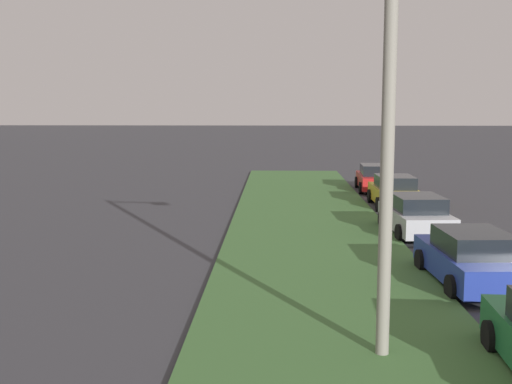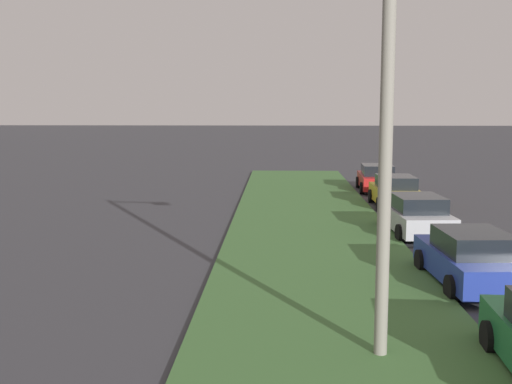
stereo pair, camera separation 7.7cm
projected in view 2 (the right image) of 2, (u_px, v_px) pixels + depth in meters
The scene contains 6 objects.
grass_median at pixel (327, 299), 15.26m from camera, with size 60.00×6.00×0.12m, color #3D6633.
parked_car_blue at pixel (471, 259), 16.49m from camera, with size 4.39×2.19×1.47m.
parked_car_silver at pixel (416, 216), 23.03m from camera, with size 4.40×2.21×1.47m.
parked_car_yellow at pixel (395, 192), 29.43m from camera, with size 4.31×2.03×1.47m.
parked_car_red at pixel (377, 178), 34.96m from camera, with size 4.37×2.16×1.47m.
streetlight at pixel (407, 120), 11.13m from camera, with size 0.53×2.88×7.50m.
Camera 2 is at (-4.84, 7.26, 4.63)m, focal length 44.88 mm.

